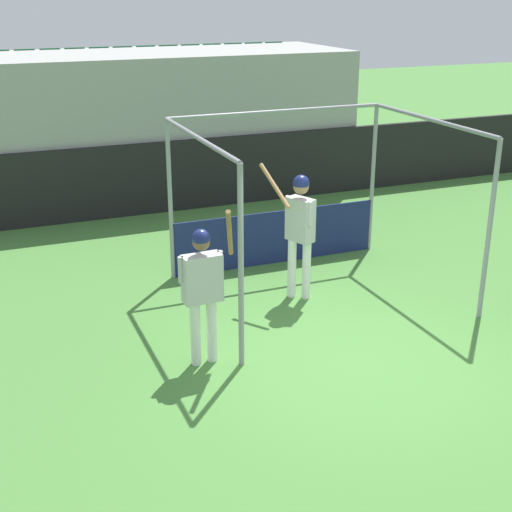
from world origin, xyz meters
name	(u,v)px	position (x,y,z in m)	size (l,w,h in m)	color
ground_plane	(356,362)	(0.00, 0.00, 0.00)	(60.00, 60.00, 0.00)	#477F38
outfield_wall	(187,175)	(0.00, 7.22, 0.74)	(24.00, 0.12, 1.48)	black
bleacher_section	(164,122)	(0.00, 8.88, 1.58)	(8.15, 3.20, 3.16)	#9E9E99
batting_cage	(293,210)	(0.48, 2.98, 1.12)	(3.74, 3.17, 2.62)	gray
player_batter	(299,224)	(0.19, 2.13, 1.18)	(0.65, 0.75, 2.04)	white
player_waiting	(203,283)	(-1.76, 0.74, 1.08)	(0.79, 0.52, 2.04)	white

